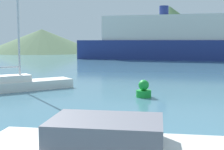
# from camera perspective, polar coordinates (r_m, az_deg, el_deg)

# --- Properties ---
(sailboat_inner) EXTENTS (7.16, 5.84, 9.56)m
(sailboat_inner) POSITION_cam_1_polar(r_m,az_deg,el_deg) (20.11, -18.00, -1.59)
(sailboat_inner) COLOR white
(sailboat_inner) RESTS_ON ground_plane
(ferry_distant) EXTENTS (29.15, 12.32, 8.80)m
(ferry_distant) POSITION_cam_1_polar(r_m,az_deg,el_deg) (52.86, 9.38, 6.27)
(ferry_distant) COLOR navy
(ferry_distant) RESTS_ON ground_plane
(buoy_marker) EXTENTS (0.83, 0.83, 0.95)m
(buoy_marker) POSITION_cam_1_polar(r_m,az_deg,el_deg) (17.14, 5.81, -2.74)
(buoy_marker) COLOR green
(buoy_marker) RESTS_ON ground_plane
(hill_central) EXTENTS (30.64, 30.64, 6.15)m
(hill_central) POSITION_cam_1_polar(r_m,az_deg,el_deg) (85.12, -12.70, 6.11)
(hill_central) COLOR #4C6647
(hill_central) RESTS_ON ground_plane
(hill_east) EXTENTS (30.09, 30.09, 10.97)m
(hill_east) POSITION_cam_1_polar(r_m,az_deg,el_deg) (73.66, 10.41, 8.04)
(hill_east) COLOR #476B42
(hill_east) RESTS_ON ground_plane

